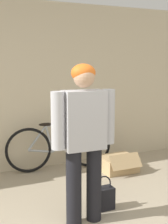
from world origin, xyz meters
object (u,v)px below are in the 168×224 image
Objects in this scene: bicycle at (60,146)px; person at (84,133)px; handbag at (103,197)px; cardboard_box at (118,164)px.

person is at bearing -92.99° from bicycle.
cardboard_box is (0.81, 1.03, -0.02)m from handbag.
cardboard_box is (1.13, 1.20, -0.85)m from person.
person is 0.90m from handbag.
bicycle is at bearing 80.47° from person.
handbag reaches higher than cardboard_box.
person reaches higher than bicycle.
person is 4.16× the size of handbag.
bicycle is at bearing 151.44° from cardboard_box.
bicycle reaches higher than cardboard_box.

